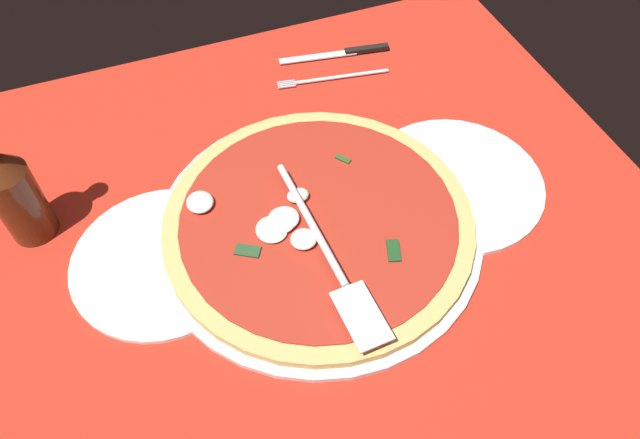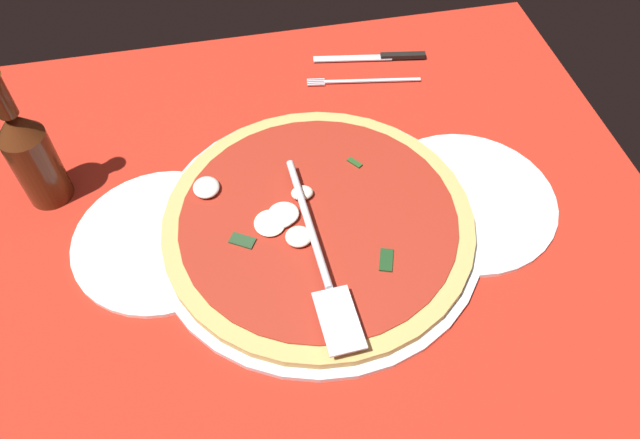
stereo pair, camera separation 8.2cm
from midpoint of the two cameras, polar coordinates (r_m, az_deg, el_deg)
The scene contains 9 objects.
ground_plane at distance 82.62cm, azimuth 3.14°, elevation -3.03°, with size 97.96×97.96×0.80cm, color #B22618.
checker_pattern at distance 82.25cm, azimuth 3.16°, elevation -2.85°, with size 97.96×97.96×0.10cm.
pizza_pan at distance 83.55cm, azimuth 2.81°, elevation -0.84°, with size 44.98×44.98×1.15cm, color silver.
dinner_plate_left at distance 84.10cm, azimuth -12.02°, elevation -2.02°, with size 24.17×24.17×1.00cm, color white.
dinner_plate_right at distance 89.95cm, azimuth 16.07°, elevation 1.59°, with size 25.97×25.97×1.00cm, color silver.
pizza at distance 82.43cm, azimuth 2.68°, elevation -0.25°, with size 42.50×42.50×2.95cm.
pizza_server at distance 76.24cm, azimuth 2.90°, elevation -3.37°, with size 4.93×29.97×1.00cm.
place_setting_far at distance 108.34cm, azimuth 7.13°, elevation 13.71°, with size 21.94×16.22×1.40cm.
beer_bottle at distance 88.29cm, azimuth -23.26°, elevation 5.52°, with size 6.15×6.15×22.37cm.
Camera 2 is at (-10.06, -46.07, 67.53)cm, focal length 33.93 mm.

